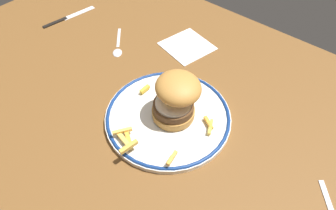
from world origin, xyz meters
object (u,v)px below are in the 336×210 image
(burger, at_px, (176,97))
(spoon, at_px, (118,49))
(knife, at_px, (65,18))
(dinner_plate, at_px, (168,116))
(napkin, at_px, (187,46))

(burger, height_order, spoon, burger)
(spoon, bearing_deg, knife, -179.71)
(dinner_plate, bearing_deg, napkin, 118.51)
(knife, bearing_deg, napkin, 20.21)
(napkin, bearing_deg, knife, -159.79)
(dinner_plate, relative_size, napkin, 2.26)
(dinner_plate, relative_size, knife, 1.57)
(napkin, bearing_deg, dinner_plate, -61.49)
(knife, bearing_deg, spoon, 0.29)
(burger, xyz_separation_m, knife, (-0.52, 0.08, -0.07))
(spoon, height_order, napkin, spoon)
(burger, relative_size, spoon, 0.98)
(spoon, bearing_deg, napkin, 44.62)
(knife, relative_size, napkin, 1.44)
(dinner_plate, xyz_separation_m, napkin, (-0.13, 0.24, -0.01))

